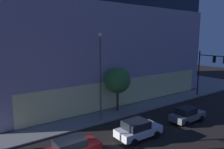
{
  "coord_description": "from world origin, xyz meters",
  "views": [
    {
      "loc": [
        -6.7,
        -11.76,
        8.92
      ],
      "look_at": [
        5.76,
        5.35,
        5.39
      ],
      "focal_mm": 34.78,
      "sensor_mm": 36.0,
      "label": 1
    }
  ],
  "objects": [
    {
      "name": "modern_building",
      "position": [
        11.57,
        21.63,
        8.08
      ],
      "size": [
        32.11,
        24.19,
        16.33
      ],
      "color": "#4C4C51",
      "rests_on": "ground"
    },
    {
      "name": "car_red",
      "position": [
        -0.26,
        2.07,
        0.85
      ],
      "size": [
        4.05,
        2.02,
        1.65
      ],
      "color": "maroon",
      "rests_on": "ground"
    },
    {
      "name": "car_grey",
      "position": [
        13.0,
        1.52,
        0.8
      ],
      "size": [
        4.27,
        1.98,
        1.62
      ],
      "color": "slate",
      "rests_on": "ground"
    },
    {
      "name": "car_white",
      "position": [
        6.04,
        1.78,
        0.85
      ],
      "size": [
        4.33,
        2.26,
        1.68
      ],
      "color": "silver",
      "rests_on": "ground"
    },
    {
      "name": "sidewalk_tree",
      "position": [
        8.94,
        8.57,
        3.93
      ],
      "size": [
        3.13,
        3.13,
        5.37
      ],
      "color": "#4D351E",
      "rests_on": "sidewalk_corner"
    },
    {
      "name": "traffic_light_far_corner",
      "position": [
        23.68,
        5.61,
        4.91
      ],
      "size": [
        0.5,
        4.53,
        6.87
      ],
      "color": "black",
      "rests_on": "sidewalk_corner"
    },
    {
      "name": "street_lamp_sidewalk",
      "position": [
        5.52,
        7.09,
        5.89
      ],
      "size": [
        0.44,
        0.44,
        9.35
      ],
      "color": "#4C4C4C",
      "rests_on": "sidewalk_corner"
    }
  ]
}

